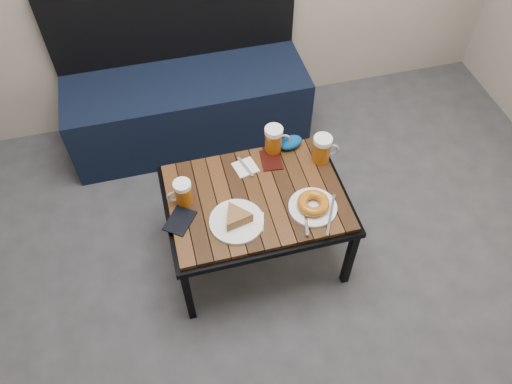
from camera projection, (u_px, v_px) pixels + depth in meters
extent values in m
cube|color=black|center=(189.00, 109.00, 3.01)|extent=(1.40, 0.50, 0.45)
cube|color=black|center=(173.00, 18.00, 2.78)|extent=(1.40, 0.05, 0.50)
cube|color=black|center=(188.00, 295.00, 2.26)|extent=(0.04, 0.03, 0.42)
cube|color=black|center=(350.00, 258.00, 2.38)|extent=(0.03, 0.03, 0.42)
cube|color=black|center=(170.00, 201.00, 2.60)|extent=(0.04, 0.04, 0.42)
cube|color=black|center=(312.00, 172.00, 2.72)|extent=(0.03, 0.04, 0.42)
cube|color=black|center=(256.00, 201.00, 2.31)|extent=(0.84, 0.62, 0.03)
cube|color=#35200C|center=(256.00, 197.00, 2.29)|extent=(0.80, 0.58, 0.02)
cylinder|color=#9B4B0C|center=(184.00, 194.00, 2.22)|extent=(0.08, 0.08, 0.10)
cylinder|color=white|center=(182.00, 185.00, 2.17)|extent=(0.08, 0.08, 0.02)
torus|color=#8C999E|center=(174.00, 196.00, 2.21)|extent=(0.07, 0.01, 0.06)
cylinder|color=#9B4B0C|center=(273.00, 141.00, 2.42)|extent=(0.09, 0.09, 0.12)
cylinder|color=white|center=(274.00, 131.00, 2.36)|extent=(0.09, 0.09, 0.03)
torus|color=#8C999E|center=(283.00, 140.00, 2.42)|extent=(0.07, 0.02, 0.07)
cylinder|color=#9B4B0C|center=(321.00, 151.00, 2.38)|extent=(0.10, 0.10, 0.12)
cylinder|color=white|center=(323.00, 140.00, 2.32)|extent=(0.09, 0.09, 0.03)
torus|color=#8C999E|center=(332.00, 150.00, 2.38)|extent=(0.07, 0.02, 0.07)
cylinder|color=white|center=(237.00, 222.00, 2.18)|extent=(0.24, 0.24, 0.02)
cylinder|color=white|center=(313.00, 207.00, 2.23)|extent=(0.22, 0.22, 0.01)
torus|color=#894C0C|center=(313.00, 203.00, 2.21)|extent=(0.15, 0.15, 0.05)
cube|color=#A5A8AD|center=(331.00, 214.00, 2.20)|extent=(0.12, 0.21, 0.00)
cube|color=#A5A8AD|center=(306.00, 220.00, 2.18)|extent=(0.05, 0.16, 0.00)
cube|color=white|center=(245.00, 167.00, 2.39)|extent=(0.12, 0.12, 0.01)
cube|color=#A5A8AD|center=(245.00, 167.00, 2.38)|extent=(0.05, 0.14, 0.00)
cube|color=white|center=(250.00, 222.00, 2.19)|extent=(0.14, 0.13, 0.01)
cube|color=black|center=(180.00, 221.00, 2.19)|extent=(0.17, 0.18, 0.01)
cube|color=black|center=(271.00, 160.00, 2.42)|extent=(0.11, 0.14, 0.01)
ellipsoid|color=#051A8E|center=(291.00, 143.00, 2.46)|extent=(0.14, 0.11, 0.05)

